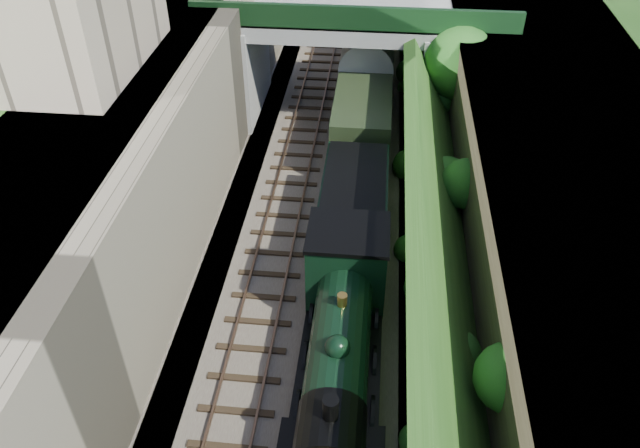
% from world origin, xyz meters
% --- Properties ---
extents(trackbed, '(10.00, 90.00, 0.20)m').
position_xyz_m(trackbed, '(0.00, 20.00, 0.10)').
color(trackbed, '#473F38').
rests_on(trackbed, ground).
extents(retaining_wall, '(1.00, 90.00, 7.00)m').
position_xyz_m(retaining_wall, '(-5.50, 20.00, 3.50)').
color(retaining_wall, '#756B56').
rests_on(retaining_wall, ground).
extents(street_plateau_left, '(6.00, 90.00, 7.00)m').
position_xyz_m(street_plateau_left, '(-9.00, 20.00, 3.50)').
color(street_plateau_left, '#262628').
rests_on(street_plateau_left, ground).
extents(street_plateau_right, '(8.00, 90.00, 6.25)m').
position_xyz_m(street_plateau_right, '(9.50, 20.00, 3.12)').
color(street_plateau_right, '#262628').
rests_on(street_plateau_right, ground).
extents(embankment_slope, '(4.63, 90.00, 6.36)m').
position_xyz_m(embankment_slope, '(4.95, 17.27, 2.66)').
color(embankment_slope, '#1E4714').
rests_on(embankment_slope, ground).
extents(track_left, '(2.50, 90.00, 0.20)m').
position_xyz_m(track_left, '(-2.00, 20.00, 0.25)').
color(track_left, black).
rests_on(track_left, trackbed).
extents(track_right, '(2.50, 90.00, 0.20)m').
position_xyz_m(track_right, '(1.20, 20.00, 0.25)').
color(track_right, black).
rests_on(track_right, trackbed).
extents(road_bridge, '(16.00, 6.40, 7.25)m').
position_xyz_m(road_bridge, '(0.94, 24.00, 4.08)').
color(road_bridge, gray).
rests_on(road_bridge, ground).
extents(building_near, '(4.00, 8.00, 4.00)m').
position_xyz_m(building_near, '(-9.50, 14.00, 9.00)').
color(building_near, gray).
rests_on(building_near, street_plateau_left).
extents(tree, '(3.60, 3.80, 6.60)m').
position_xyz_m(tree, '(5.91, 20.90, 4.65)').
color(tree, black).
rests_on(tree, ground).
extents(locomotive, '(3.10, 10.22, 3.83)m').
position_xyz_m(locomotive, '(1.20, 5.25, 1.89)').
color(locomotive, black).
rests_on(locomotive, trackbed).
extents(tender, '(2.70, 6.00, 3.05)m').
position_xyz_m(tender, '(1.20, 12.62, 1.62)').
color(tender, black).
rests_on(tender, trackbed).
extents(coach_front, '(2.90, 18.00, 3.70)m').
position_xyz_m(coach_front, '(1.20, 25.22, 2.05)').
color(coach_front, black).
rests_on(coach_front, trackbed).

